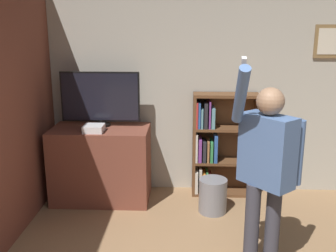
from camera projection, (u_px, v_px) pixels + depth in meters
name	position (u px, v px, depth m)	size (l,w,h in m)	color
wall_back	(214.00, 88.00, 4.98)	(6.13, 0.09, 2.70)	#B2AD9E
tv_ledge	(101.00, 164.00, 4.86)	(1.18, 0.65, 0.92)	brown
television	(100.00, 98.00, 4.76)	(0.96, 0.22, 0.67)	black
game_console	(94.00, 128.00, 4.58)	(0.23, 0.23, 0.08)	white
bookshelf	(217.00, 146.00, 4.98)	(0.81, 0.28, 1.31)	brown
person	(266.00, 163.00, 3.31)	(0.60, 0.56, 1.91)	#383842
waste_bin	(213.00, 196.00, 4.58)	(0.33, 0.33, 0.40)	gray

